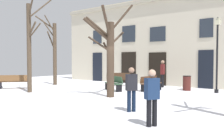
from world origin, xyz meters
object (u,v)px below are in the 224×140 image
Objects in this scene: person_near_bench at (163,72)px; person_crossing_plaza at (131,87)px; tree_near_facade at (54,51)px; bench_far_corner at (114,83)px; tree_right_of_center at (109,53)px; bench_near_center_tree at (119,79)px; person_strolling at (152,95)px; streetlamp at (217,47)px; bench_near_lamp at (151,83)px; tree_left_of_center at (30,44)px; bench_facing_shops at (15,81)px; litter_bin at (187,83)px.

person_crossing_plaza is at bearing -174.33° from person_near_bench.
tree_near_facade reaches higher than bench_far_corner.
bench_far_corner is (-1.37, 2.15, -1.76)m from tree_right_of_center.
person_strolling reaches higher than bench_near_center_tree.
streetlamp is 2.67× the size of person_crossing_plaza.
bench_near_lamp is at bearing 9.75° from tree_near_facade.
tree_left_of_center is at bearing 118.56° from person_crossing_plaza.
person_near_bench is at bearing 90.20° from bench_far_corner.
tree_near_facade reaches higher than person_strolling.
person_crossing_plaza is (5.53, -6.70, 0.38)m from bench_near_center_tree.
streetlamp is 7.36m from person_crossing_plaza.
person_near_bench is at bearing 12.58° from bench_near_lamp.
bench_facing_shops is 1.00× the size of bench_near_center_tree.
streetlamp is 6.88m from bench_near_center_tree.
litter_bin is 0.57× the size of bench_far_corner.
tree_left_of_center is at bearing -163.22° from tree_right_of_center.
bench_far_corner is 1.00× the size of person_strolling.
litter_bin is at bearing 62.34° from bench_far_corner.
person_strolling is at bearing -21.04° from bench_far_corner.
tree_left_of_center is 4.91m from tree_right_of_center.
tree_near_facade reaches higher than litter_bin.
person_near_bench is (-3.66, 0.72, -1.54)m from streetlamp.
tree_right_of_center is 7.28m from bench_facing_shops.
bench_facing_shops is at bearing 107.60° from person_strolling.
bench_near_lamp is (3.16, -1.04, -0.04)m from bench_near_center_tree.
bench_near_center_tree is (4.28, 2.32, -2.05)m from tree_near_facade.
person_near_bench is at bearing 25.58° from tree_near_facade.
tree_right_of_center reaches higher than bench_facing_shops.
bench_far_corner is 8.00m from person_strolling.
bench_near_center_tree is at bearing -176.61° from streetlamp.
bench_far_corner is (3.30, 3.56, -2.31)m from tree_left_of_center.
bench_far_corner is at bearing 78.30° from person_crossing_plaza.
bench_near_lamp is (7.43, 1.28, -2.08)m from tree_near_facade.
bench_facing_shops is 1.07× the size of bench_far_corner.
person_strolling is 1.00× the size of person_crossing_plaza.
person_crossing_plaza reaches higher than bench_facing_shops.
person_strolling reaches higher than litter_bin.
tree_near_facade is at bearing -163.27° from litter_bin.
person_crossing_plaza is at bearing -24.07° from tree_near_facade.
person_strolling is at bearing -26.49° from tree_near_facade.
tree_right_of_center reaches higher than litter_bin.
tree_right_of_center is 3.81m from person_crossing_plaza.
bench_far_corner is at bearing 143.29° from person_near_bench.
person_near_bench is 1.15× the size of person_strolling.
streetlamp is at bearing 159.70° from bench_facing_shops.
tree_right_of_center is at bearing 178.39° from bench_near_lamp.
person_crossing_plaza is at bearing -22.67° from bench_far_corner.
streetlamp is at bearing 152.42° from bench_near_center_tree.
tree_right_of_center is (7.02, -2.16, -0.33)m from tree_near_facade.
tree_right_of_center is 5.71m from person_near_bench.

